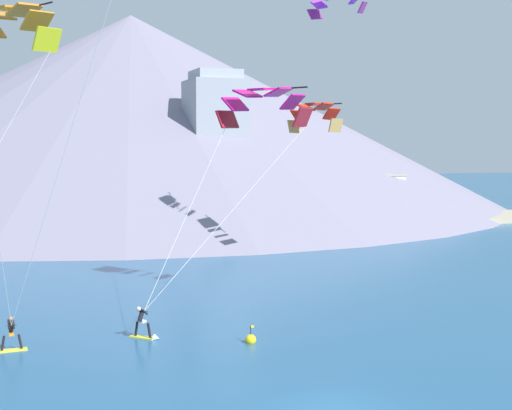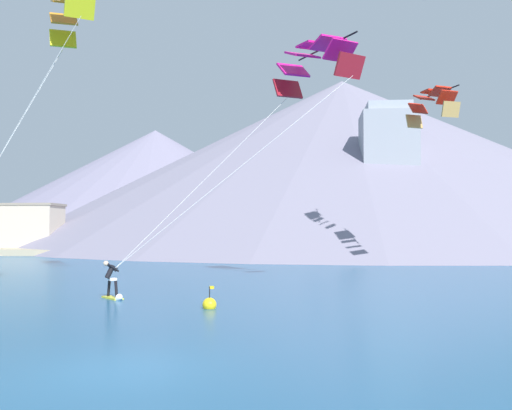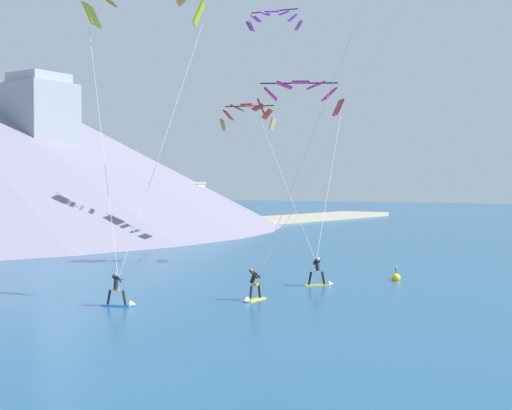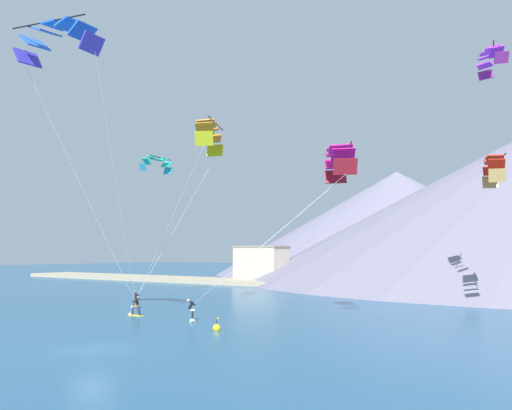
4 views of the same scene
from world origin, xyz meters
TOP-DOWN VIEW (x-y plane):
  - ground_plane at (0.00, 0.00)m, footprint 400.00×400.00m
  - kitesurfer_near_lead at (-4.47, 12.59)m, footprint 1.48×1.54m
  - parafoil_kite_near_lead at (4.72, 19.61)m, footprint 11.86×9.87m
  - parafoil_kite_mid_center at (-10.33, 20.95)m, footprint 8.35×7.04m
  - parafoil_kite_distant_mid_solo at (13.60, 30.74)m, footprint 3.12×5.32m
  - race_marker_buoy at (0.37, 9.95)m, footprint 0.56×0.56m
  - shoreline_strip at (0.00, 56.02)m, footprint 180.00×10.00m
  - shore_building_harbour_front at (25.07, 57.79)m, footprint 9.95×4.48m
  - shore_building_promenade_mid at (-13.47, 60.36)m, footprint 8.31×7.02m
  - shore_building_quay_west at (-32.95, 59.98)m, footprint 9.22×5.00m
  - shore_building_old_town at (-0.42, 57.47)m, footprint 7.98×5.91m
  - highrise_tower at (14.83, 62.52)m, footprint 7.00×7.00m
  - mountain_peak_west_ridge at (11.19, 99.23)m, footprint 124.05×124.05m
  - mountain_peak_central_summit at (-28.94, 109.63)m, footprint 87.28×87.28m

SIDE VIEW (x-z plane):
  - ground_plane at x=0.00m, z-range 0.00..0.00m
  - race_marker_buoy at x=0.37m, z-range -0.35..0.67m
  - shoreline_strip at x=0.00m, z-range 0.00..0.70m
  - kitesurfer_near_lead at x=-4.47m, z-range -0.33..1.47m
  - shore_building_old_town at x=-0.42m, z-range 0.01..3.85m
  - shore_building_promenade_mid at x=-13.47m, z-range 0.01..5.62m
  - shore_building_quay_west at x=-32.95m, z-range 0.01..6.51m
  - shore_building_harbour_front at x=25.07m, z-range 0.01..6.78m
  - highrise_tower at x=14.83m, z-range -0.21..19.16m
  - mountain_peak_central_summit at x=-28.94m, z-range 0.00..24.86m
  - parafoil_kite_distant_mid_solo at x=13.60m, z-range 11.39..13.85m
  - parafoil_kite_near_lead at x=4.72m, z-range 6.53..18.85m
  - mountain_peak_west_ridge at x=11.19m, z-range 0.00..32.14m
  - parafoil_kite_mid_center at x=-10.33m, z-range 8.53..25.24m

